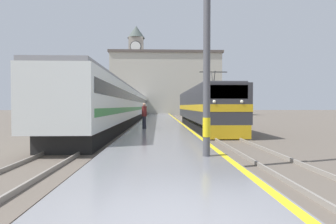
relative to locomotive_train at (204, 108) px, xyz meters
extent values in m
plane|color=#60564C|center=(-3.86, 10.20, -1.82)|extent=(200.00, 200.00, 0.00)
cube|color=slate|center=(-3.86, 5.20, -1.60)|extent=(4.15, 140.00, 0.45)
cube|color=yellow|center=(-1.94, 5.20, -1.37)|extent=(0.20, 140.00, 0.00)
cube|color=#60564C|center=(0.00, 5.20, -1.81)|extent=(2.84, 140.00, 0.02)
cube|color=gray|center=(-0.72, 5.20, -1.73)|extent=(0.07, 140.00, 0.14)
cube|color=gray|center=(0.72, 5.20, -1.73)|extent=(0.07, 140.00, 0.14)
cube|color=#60564C|center=(-7.93, 5.20, -1.81)|extent=(2.84, 140.00, 0.02)
cube|color=gray|center=(-8.65, 5.20, -1.73)|extent=(0.07, 140.00, 0.14)
cube|color=gray|center=(-7.21, 5.20, -1.73)|extent=(0.07, 140.00, 0.14)
cube|color=black|center=(0.00, 0.04, -1.37)|extent=(2.46, 15.16, 0.90)
cube|color=#333338|center=(0.00, 0.04, 0.32)|extent=(2.90, 16.48, 2.48)
cube|color=gold|center=(0.00, 0.04, 0.07)|extent=(2.92, 16.50, 0.44)
cube|color=gold|center=(0.00, -8.05, -1.33)|extent=(2.75, 0.30, 0.81)
cube|color=black|center=(0.00, -8.14, 1.01)|extent=(2.32, 0.12, 0.80)
sphere|color=white|center=(-0.80, -8.18, 0.44)|extent=(0.20, 0.20, 0.20)
sphere|color=white|center=(0.80, -8.18, 0.44)|extent=(0.20, 0.20, 0.20)
cube|color=#4C4C51|center=(0.00, 0.04, 1.62)|extent=(2.61, 15.66, 0.12)
cylinder|color=#333333|center=(0.00, -4.43, 2.18)|extent=(0.06, 0.63, 1.03)
cylinder|color=#333333|center=(0.00, -3.73, 2.18)|extent=(0.06, 0.63, 1.03)
cube|color=#262626|center=(0.00, -4.08, 2.68)|extent=(2.03, 0.08, 0.06)
cube|color=black|center=(-7.93, 9.47, -1.37)|extent=(2.46, 43.85, 0.90)
cube|color=silver|center=(-7.93, 9.47, 0.46)|extent=(2.90, 45.68, 2.77)
cube|color=black|center=(-7.93, 9.47, 1.02)|extent=(2.92, 44.77, 0.64)
cube|color=#338442|center=(-7.93, 9.47, -0.09)|extent=(2.92, 44.77, 0.36)
cube|color=gray|center=(-7.93, 9.47, 1.95)|extent=(2.67, 45.68, 0.20)
cylinder|color=#4C4C51|center=(-2.50, -15.06, 2.61)|extent=(0.22, 0.22, 7.97)
cylinder|color=yellow|center=(-2.50, -15.06, -0.47)|extent=(0.24, 0.24, 0.60)
cylinder|color=#23232D|center=(-4.99, -5.02, -0.95)|extent=(0.26, 0.26, 0.85)
cylinder|color=maroon|center=(-4.99, -5.02, -0.17)|extent=(0.34, 0.34, 0.71)
sphere|color=tan|center=(-4.99, -5.02, 0.29)|extent=(0.23, 0.23, 0.23)
cube|color=#ADA393|center=(-9.66, 43.23, 7.71)|extent=(3.47, 3.47, 19.06)
cylinder|color=black|center=(-9.66, 41.48, 14.81)|extent=(2.73, 0.06, 2.73)
cylinder|color=white|center=(-9.66, 41.45, 14.81)|extent=(2.43, 0.10, 2.43)
cone|color=#47514C|center=(-9.66, 43.23, 18.80)|extent=(4.34, 4.34, 3.13)
cube|color=#B7B2A3|center=(-2.45, 35.29, 4.78)|extent=(23.52, 7.69, 13.21)
cube|color=#564C47|center=(-2.45, 35.29, 11.64)|extent=(24.12, 8.29, 0.50)
camera|label=1|loc=(-3.98, -23.12, 0.18)|focal=28.00mm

